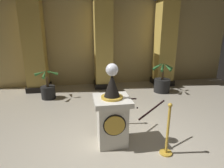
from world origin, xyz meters
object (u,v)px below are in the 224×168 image
pedestal_clock (112,114)px  stanchion_near (167,137)px  potted_palm_left (48,90)px  potted_palm_right (162,83)px  stanchion_far (113,111)px

pedestal_clock → stanchion_near: pedestal_clock is taller
potted_palm_left → potted_palm_right: potted_palm_right is taller
stanchion_near → stanchion_far: stanchion_far is taller
pedestal_clock → potted_palm_left: (-1.71, 2.95, -0.34)m
stanchion_near → potted_palm_left: size_ratio=1.01×
pedestal_clock → potted_palm_right: pedestal_clock is taller
stanchion_near → stanchion_far: bearing=121.2°
potted_palm_right → pedestal_clock: bearing=-129.2°
stanchion_near → pedestal_clock: bearing=150.8°
pedestal_clock → stanchion_far: 0.84m
pedestal_clock → potted_palm_left: pedestal_clock is taller
pedestal_clock → stanchion_near: (0.96, -0.54, -0.28)m
stanchion_far → potted_palm_right: (2.24, 2.18, -0.03)m
pedestal_clock → potted_palm_right: bearing=50.8°
stanchion_far → potted_palm_right: potted_palm_right is taller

